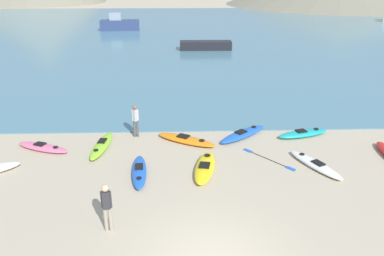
{
  "coord_description": "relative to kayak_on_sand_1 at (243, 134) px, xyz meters",
  "views": [
    {
      "loc": [
        -0.79,
        -8.33,
        7.74
      ],
      "look_at": [
        -0.22,
        8.88,
        0.5
      ],
      "focal_mm": 35.0,
      "sensor_mm": 36.0,
      "label": 1
    }
  ],
  "objects": [
    {
      "name": "kayak_on_sand_9",
      "position": [
        -4.86,
        -3.64,
        -0.01
      ],
      "size": [
        0.84,
        2.84,
        0.32
      ],
      "color": "blue",
      "rests_on": "ground_plane"
    },
    {
      "name": "kayak_on_sand_5",
      "position": [
        3.06,
        -0.04,
        -0.0
      ],
      "size": [
        2.85,
        1.46,
        0.35
      ],
      "color": "teal",
      "rests_on": "ground_plane"
    },
    {
      "name": "kayak_on_sand_8",
      "position": [
        2.59,
        -3.27,
        -0.02
      ],
      "size": [
        1.85,
        2.92,
        0.31
      ],
      "color": "white",
      "rests_on": "ground_plane"
    },
    {
      "name": "person_near_waterline",
      "position": [
        -5.38,
        0.22,
        0.82
      ],
      "size": [
        0.34,
        0.3,
        1.7
      ],
      "color": "#4C4C4C",
      "rests_on": "ground_plane"
    },
    {
      "name": "kayak_on_sand_1",
      "position": [
        0.0,
        0.0,
        0.0
      ],
      "size": [
        2.87,
        2.6,
        0.35
      ],
      "color": "blue",
      "rests_on": "ground_plane"
    },
    {
      "name": "loose_paddle",
      "position": [
        0.75,
        -2.5,
        -0.14
      ],
      "size": [
        1.94,
        2.23,
        0.03
      ],
      "color": "black",
      "rests_on": "ground_plane"
    },
    {
      "name": "person_near_foreground",
      "position": [
        -5.48,
        -7.21,
        0.82
      ],
      "size": [
        0.34,
        0.23,
        1.7
      ],
      "color": "gray",
      "rests_on": "ground_plane"
    },
    {
      "name": "kayak_on_sand_2",
      "position": [
        -6.86,
        -1.13,
        0.01
      ],
      "size": [
        0.94,
        3.04,
        0.37
      ],
      "color": "#8CCC2D",
      "rests_on": "ground_plane"
    },
    {
      "name": "kayak_on_sand_4",
      "position": [
        -9.59,
        -1.18,
        -0.02
      ],
      "size": [
        2.8,
        1.67,
        0.31
      ],
      "color": "#E5668C",
      "rests_on": "ground_plane"
    },
    {
      "name": "kayak_on_sand_6",
      "position": [
        -2.13,
        -3.4,
        0.01
      ],
      "size": [
        1.32,
        2.96,
        0.36
      ],
      "color": "yellow",
      "rests_on": "ground_plane"
    },
    {
      "name": "bay_water",
      "position": [
        -2.35,
        35.73,
        -0.12
      ],
      "size": [
        160.0,
        70.0,
        0.06
      ],
      "primitive_type": "cube",
      "color": "teal",
      "rests_on": "ground_plane"
    },
    {
      "name": "kayak_on_sand_7",
      "position": [
        -2.87,
        -0.57,
        -0.01
      ],
      "size": [
        3.07,
        2.21,
        0.33
      ],
      "color": "orange",
      "rests_on": "ground_plane"
    },
    {
      "name": "moored_boat_2",
      "position": [
        -11.52,
        37.01,
        0.73
      ],
      "size": [
        5.46,
        2.14,
        2.36
      ],
      "color": "navy",
      "rests_on": "bay_water"
    },
    {
      "name": "moored_boat_1",
      "position": [
        -0.37,
        22.51,
        0.35
      ],
      "size": [
        5.42,
        1.51,
        0.89
      ],
      "color": "black",
      "rests_on": "bay_water"
    }
  ]
}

